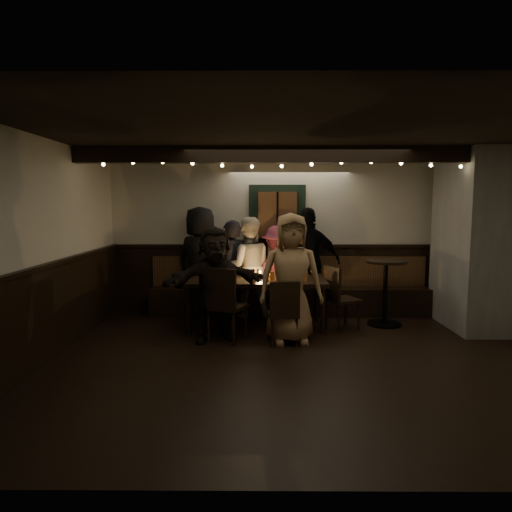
{
  "coord_description": "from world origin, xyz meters",
  "views": [
    {
      "loc": [
        -0.5,
        -5.23,
        1.83
      ],
      "look_at": [
        -0.55,
        1.6,
        1.05
      ],
      "focal_mm": 32.0,
      "sensor_mm": 36.0,
      "label": 1
    }
  ],
  "objects_px": {
    "chair_near_left": "(224,301)",
    "person_b": "(232,269)",
    "high_top": "(385,284)",
    "person_e": "(309,262)",
    "person_a": "(201,262)",
    "chair_end": "(338,294)",
    "dining_table": "(256,283)",
    "person_f": "(215,284)",
    "chair_near_right": "(284,309)",
    "person_c": "(248,267)",
    "person_g": "(291,278)",
    "person_d": "(278,271)"
  },
  "relations": [
    {
      "from": "chair_end",
      "to": "high_top",
      "type": "relative_size",
      "value": 0.93
    },
    {
      "from": "chair_near_left",
      "to": "high_top",
      "type": "relative_size",
      "value": 1.02
    },
    {
      "from": "chair_near_right",
      "to": "person_b",
      "type": "distance_m",
      "value": 1.72
    },
    {
      "from": "person_b",
      "to": "person_c",
      "type": "xyz_separation_m",
      "value": [
        0.26,
        0.03,
        0.02
      ]
    },
    {
      "from": "chair_end",
      "to": "person_f",
      "type": "relative_size",
      "value": 0.6
    },
    {
      "from": "high_top",
      "to": "chair_near_left",
      "type": "bearing_deg",
      "value": -159.09
    },
    {
      "from": "dining_table",
      "to": "person_f",
      "type": "relative_size",
      "value": 1.32
    },
    {
      "from": "chair_near_left",
      "to": "high_top",
      "type": "xyz_separation_m",
      "value": [
        2.37,
        0.91,
        0.06
      ]
    },
    {
      "from": "chair_near_left",
      "to": "person_b",
      "type": "height_order",
      "value": "person_b"
    },
    {
      "from": "person_c",
      "to": "person_e",
      "type": "distance_m",
      "value": 1.0
    },
    {
      "from": "chair_end",
      "to": "high_top",
      "type": "distance_m",
      "value": 0.8
    },
    {
      "from": "person_c",
      "to": "person_d",
      "type": "xyz_separation_m",
      "value": [
        0.49,
        0.09,
        -0.07
      ]
    },
    {
      "from": "dining_table",
      "to": "person_f",
      "type": "xyz_separation_m",
      "value": [
        -0.54,
        -0.65,
        0.1
      ]
    },
    {
      "from": "chair_end",
      "to": "person_c",
      "type": "distance_m",
      "value": 1.55
    },
    {
      "from": "chair_end",
      "to": "person_f",
      "type": "distance_m",
      "value": 1.85
    },
    {
      "from": "chair_near_left",
      "to": "person_d",
      "type": "xyz_separation_m",
      "value": [
        0.77,
        1.51,
        0.17
      ]
    },
    {
      "from": "chair_near_left",
      "to": "chair_near_right",
      "type": "xyz_separation_m",
      "value": [
        0.78,
        -0.12,
        -0.09
      ]
    },
    {
      "from": "chair_near_left",
      "to": "person_b",
      "type": "xyz_separation_m",
      "value": [
        0.02,
        1.4,
        0.22
      ]
    },
    {
      "from": "chair_end",
      "to": "person_c",
      "type": "height_order",
      "value": "person_c"
    },
    {
      "from": "chair_near_right",
      "to": "person_c",
      "type": "bearing_deg",
      "value": 107.97
    },
    {
      "from": "chair_near_left",
      "to": "person_b",
      "type": "bearing_deg",
      "value": 89.07
    },
    {
      "from": "high_top",
      "to": "person_e",
      "type": "xyz_separation_m",
      "value": [
        -1.1,
        0.6,
        0.26
      ]
    },
    {
      "from": "person_a",
      "to": "person_b",
      "type": "bearing_deg",
      "value": -166.82
    },
    {
      "from": "person_a",
      "to": "person_c",
      "type": "bearing_deg",
      "value": -161.65
    },
    {
      "from": "dining_table",
      "to": "chair_end",
      "type": "xyz_separation_m",
      "value": [
        1.2,
        -0.07,
        -0.15
      ]
    },
    {
      "from": "person_d",
      "to": "person_g",
      "type": "relative_size",
      "value": 0.86
    },
    {
      "from": "dining_table",
      "to": "chair_near_left",
      "type": "relative_size",
      "value": 2.03
    },
    {
      "from": "person_e",
      "to": "person_d",
      "type": "bearing_deg",
      "value": -5.33
    },
    {
      "from": "dining_table",
      "to": "person_a",
      "type": "distance_m",
      "value": 1.19
    },
    {
      "from": "person_a",
      "to": "high_top",
      "type": "bearing_deg",
      "value": -168.48
    },
    {
      "from": "person_b",
      "to": "person_g",
      "type": "relative_size",
      "value": 0.92
    },
    {
      "from": "dining_table",
      "to": "chair_near_right",
      "type": "distance_m",
      "value": 0.96
    },
    {
      "from": "person_d",
      "to": "person_e",
      "type": "bearing_deg",
      "value": 159.38
    },
    {
      "from": "dining_table",
      "to": "person_c",
      "type": "xyz_separation_m",
      "value": [
        -0.13,
        0.68,
        0.14
      ]
    },
    {
      "from": "person_a",
      "to": "person_d",
      "type": "distance_m",
      "value": 1.27
    },
    {
      "from": "dining_table",
      "to": "chair_end",
      "type": "bearing_deg",
      "value": -3.27
    },
    {
      "from": "dining_table",
      "to": "high_top",
      "type": "bearing_deg",
      "value": 4.72
    },
    {
      "from": "person_e",
      "to": "person_f",
      "type": "distance_m",
      "value": 1.99
    },
    {
      "from": "chair_near_right",
      "to": "person_c",
      "type": "height_order",
      "value": "person_c"
    },
    {
      "from": "dining_table",
      "to": "person_d",
      "type": "height_order",
      "value": "person_d"
    },
    {
      "from": "chair_near_right",
      "to": "chair_end",
      "type": "xyz_separation_m",
      "value": [
        0.83,
        0.8,
        0.04
      ]
    },
    {
      "from": "chair_end",
      "to": "person_f",
      "type": "bearing_deg",
      "value": -161.38
    },
    {
      "from": "person_g",
      "to": "person_f",
      "type": "bearing_deg",
      "value": 170.87
    },
    {
      "from": "chair_end",
      "to": "high_top",
      "type": "xyz_separation_m",
      "value": [
        0.76,
        0.23,
        0.11
      ]
    },
    {
      "from": "chair_near_right",
      "to": "high_top",
      "type": "xyz_separation_m",
      "value": [
        1.59,
        1.03,
        0.15
      ]
    },
    {
      "from": "person_a",
      "to": "person_b",
      "type": "height_order",
      "value": "person_a"
    },
    {
      "from": "chair_near_left",
      "to": "person_a",
      "type": "relative_size",
      "value": 0.56
    },
    {
      "from": "chair_end",
      "to": "person_a",
      "type": "distance_m",
      "value": 2.29
    },
    {
      "from": "chair_end",
      "to": "person_e",
      "type": "bearing_deg",
      "value": 112.25
    },
    {
      "from": "chair_end",
      "to": "person_e",
      "type": "distance_m",
      "value": 0.97
    }
  ]
}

